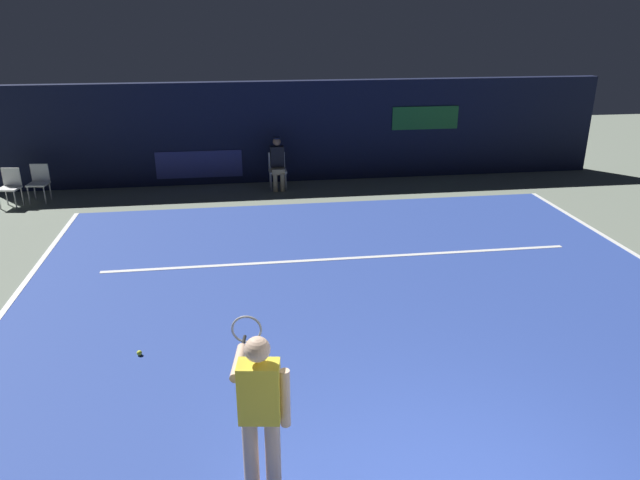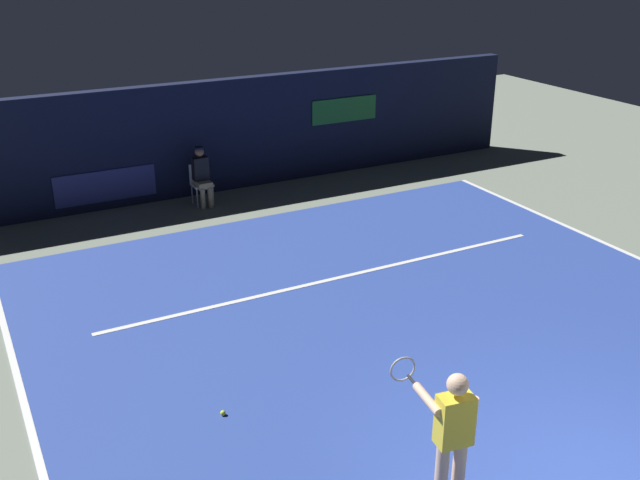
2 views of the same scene
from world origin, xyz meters
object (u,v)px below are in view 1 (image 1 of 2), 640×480
at_px(tennis_player, 260,410).
at_px(courtside_chair_near, 39,181).
at_px(line_judge_on_chair, 277,163).
at_px(tennis_ball, 139,353).
at_px(courtside_chair_far, 10,185).

distance_m(tennis_player, courtside_chair_near, 11.12).
bearing_deg(tennis_player, line_judge_on_chair, 84.85).
xyz_separation_m(tennis_player, tennis_ball, (-1.49, 2.68, -0.94)).
xyz_separation_m(line_judge_on_chair, tennis_ball, (-2.42, -7.60, -0.64)).
height_order(line_judge_on_chair, tennis_ball, line_judge_on_chair).
xyz_separation_m(courtside_chair_near, tennis_ball, (3.26, -7.37, -0.46)).
bearing_deg(line_judge_on_chair, tennis_ball, -107.63).
height_order(courtside_chair_far, tennis_ball, courtside_chair_far).
xyz_separation_m(tennis_player, line_judge_on_chair, (0.93, 10.28, -0.30)).
relative_size(tennis_player, courtside_chair_near, 1.97).
relative_size(tennis_player, tennis_ball, 25.44).
distance_m(courtside_chair_near, courtside_chair_far, 0.63).
bearing_deg(courtside_chair_far, courtside_chair_near, 29.08).
relative_size(line_judge_on_chair, tennis_ball, 19.41).
distance_m(courtside_chair_near, tennis_ball, 8.07).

